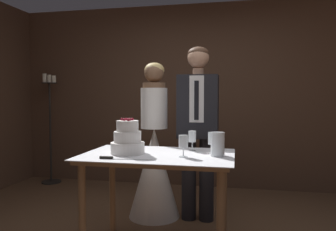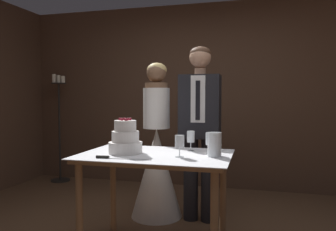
{
  "view_description": "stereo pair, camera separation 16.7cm",
  "coord_description": "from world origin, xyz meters",
  "px_view_note": "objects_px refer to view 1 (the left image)",
  "views": [
    {
      "loc": [
        0.51,
        -2.46,
        1.27
      ],
      "look_at": [
        -0.1,
        0.47,
        1.1
      ],
      "focal_mm": 35.0,
      "sensor_mm": 36.0,
      "label": 1
    },
    {
      "loc": [
        0.67,
        -2.42,
        1.27
      ],
      "look_at": [
        -0.1,
        0.47,
        1.1
      ],
      "focal_mm": 35.0,
      "sensor_mm": 36.0,
      "label": 2
    }
  ],
  "objects_px": {
    "wine_glass_far": "(183,142)",
    "hurricane_candle": "(218,145)",
    "tiered_cake": "(128,140)",
    "groom": "(198,122)",
    "bride": "(154,161)",
    "wine_glass_middle": "(212,140)",
    "wine_glass_near": "(192,138)",
    "cake_table": "(158,167)",
    "candle_stand": "(50,129)",
    "cake_knife": "(117,158)"
  },
  "relations": [
    {
      "from": "cake_table",
      "to": "hurricane_candle",
      "type": "distance_m",
      "value": 0.51
    },
    {
      "from": "bride",
      "to": "tiered_cake",
      "type": "bearing_deg",
      "value": -91.01
    },
    {
      "from": "tiered_cake",
      "to": "groom",
      "type": "xyz_separation_m",
      "value": [
        0.48,
        0.82,
        0.09
      ]
    },
    {
      "from": "wine_glass_far",
      "to": "bride",
      "type": "bearing_deg",
      "value": 117.23
    },
    {
      "from": "hurricane_candle",
      "to": "candle_stand",
      "type": "relative_size",
      "value": 0.12
    },
    {
      "from": "cake_table",
      "to": "groom",
      "type": "relative_size",
      "value": 0.68
    },
    {
      "from": "cake_knife",
      "to": "wine_glass_near",
      "type": "bearing_deg",
      "value": 40.03
    },
    {
      "from": "wine_glass_far",
      "to": "wine_glass_middle",
      "type": "bearing_deg",
      "value": 41.86
    },
    {
      "from": "groom",
      "to": "wine_glass_middle",
      "type": "bearing_deg",
      "value": -74.08
    },
    {
      "from": "wine_glass_near",
      "to": "hurricane_candle",
      "type": "bearing_deg",
      "value": -43.31
    },
    {
      "from": "cake_table",
      "to": "wine_glass_near",
      "type": "xyz_separation_m",
      "value": [
        0.25,
        0.22,
        0.22
      ]
    },
    {
      "from": "bride",
      "to": "wine_glass_middle",
      "type": "bearing_deg",
      "value": -46.41
    },
    {
      "from": "wine_glass_far",
      "to": "hurricane_candle",
      "type": "distance_m",
      "value": 0.27
    },
    {
      "from": "wine_glass_middle",
      "to": "groom",
      "type": "xyz_separation_m",
      "value": [
        -0.2,
        0.69,
        0.08
      ]
    },
    {
      "from": "hurricane_candle",
      "to": "bride",
      "type": "xyz_separation_m",
      "value": [
        -0.71,
        0.79,
        -0.3
      ]
    },
    {
      "from": "wine_glass_near",
      "to": "candle_stand",
      "type": "height_order",
      "value": "candle_stand"
    },
    {
      "from": "wine_glass_near",
      "to": "hurricane_candle",
      "type": "height_order",
      "value": "hurricane_candle"
    },
    {
      "from": "wine_glass_near",
      "to": "hurricane_candle",
      "type": "relative_size",
      "value": 0.91
    },
    {
      "from": "wine_glass_middle",
      "to": "wine_glass_far",
      "type": "xyz_separation_m",
      "value": [
        -0.21,
        -0.19,
        0.0
      ]
    },
    {
      "from": "candle_stand",
      "to": "cake_knife",
      "type": "bearing_deg",
      "value": -48.88
    },
    {
      "from": "wine_glass_middle",
      "to": "candle_stand",
      "type": "xyz_separation_m",
      "value": [
        -2.51,
        1.72,
        -0.12
      ]
    },
    {
      "from": "wine_glass_far",
      "to": "tiered_cake",
      "type": "bearing_deg",
      "value": 173.06
    },
    {
      "from": "tiered_cake",
      "to": "wine_glass_far",
      "type": "relative_size",
      "value": 1.72
    },
    {
      "from": "bride",
      "to": "groom",
      "type": "distance_m",
      "value": 0.62
    },
    {
      "from": "wine_glass_far",
      "to": "candle_stand",
      "type": "xyz_separation_m",
      "value": [
        -2.3,
        1.91,
        -0.13
      ]
    },
    {
      "from": "cake_table",
      "to": "hurricane_candle",
      "type": "bearing_deg",
      "value": 0.27
    },
    {
      "from": "wine_glass_near",
      "to": "bride",
      "type": "xyz_separation_m",
      "value": [
        -0.48,
        0.57,
        -0.33
      ]
    },
    {
      "from": "wine_glass_far",
      "to": "bride",
      "type": "height_order",
      "value": "bride"
    },
    {
      "from": "hurricane_candle",
      "to": "bride",
      "type": "bearing_deg",
      "value": 131.95
    },
    {
      "from": "tiered_cake",
      "to": "candle_stand",
      "type": "height_order",
      "value": "candle_stand"
    },
    {
      "from": "cake_knife",
      "to": "hurricane_candle",
      "type": "bearing_deg",
      "value": 16.38
    },
    {
      "from": "wine_glass_near",
      "to": "groom",
      "type": "distance_m",
      "value": 0.58
    },
    {
      "from": "wine_glass_near",
      "to": "cake_knife",
      "type": "bearing_deg",
      "value": -135.07
    },
    {
      "from": "tiered_cake",
      "to": "wine_glass_far",
      "type": "bearing_deg",
      "value": -6.94
    },
    {
      "from": "cake_knife",
      "to": "wine_glass_middle",
      "type": "height_order",
      "value": "wine_glass_middle"
    },
    {
      "from": "tiered_cake",
      "to": "candle_stand",
      "type": "relative_size",
      "value": 0.18
    },
    {
      "from": "tiered_cake",
      "to": "bride",
      "type": "distance_m",
      "value": 0.88
    },
    {
      "from": "tiered_cake",
      "to": "groom",
      "type": "height_order",
      "value": "groom"
    },
    {
      "from": "wine_glass_middle",
      "to": "wine_glass_far",
      "type": "height_order",
      "value": "wine_glass_middle"
    },
    {
      "from": "cake_knife",
      "to": "wine_glass_far",
      "type": "distance_m",
      "value": 0.52
    },
    {
      "from": "wine_glass_middle",
      "to": "groom",
      "type": "distance_m",
      "value": 0.72
    },
    {
      "from": "wine_glass_middle",
      "to": "bride",
      "type": "xyz_separation_m",
      "value": [
        -0.66,
        0.69,
        -0.33
      ]
    },
    {
      "from": "wine_glass_near",
      "to": "groom",
      "type": "bearing_deg",
      "value": 91.77
    },
    {
      "from": "tiered_cake",
      "to": "cake_knife",
      "type": "relative_size",
      "value": 0.69
    },
    {
      "from": "wine_glass_far",
      "to": "hurricane_candle",
      "type": "xyz_separation_m",
      "value": [
        0.25,
        0.09,
        -0.03
      ]
    },
    {
      "from": "wine_glass_far",
      "to": "groom",
      "type": "relative_size",
      "value": 0.09
    },
    {
      "from": "tiered_cake",
      "to": "cake_knife",
      "type": "height_order",
      "value": "tiered_cake"
    },
    {
      "from": "bride",
      "to": "candle_stand",
      "type": "bearing_deg",
      "value": 150.82
    },
    {
      "from": "cake_table",
      "to": "candle_stand",
      "type": "height_order",
      "value": "candle_stand"
    },
    {
      "from": "tiered_cake",
      "to": "hurricane_candle",
      "type": "xyz_separation_m",
      "value": [
        0.72,
        0.04,
        -0.02
      ]
    }
  ]
}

